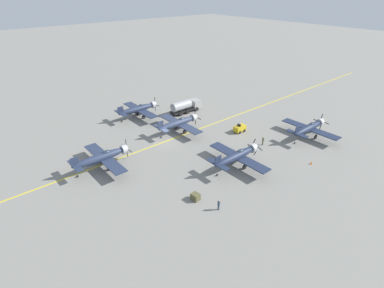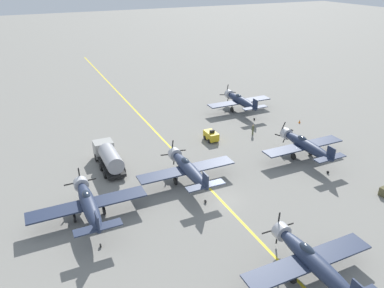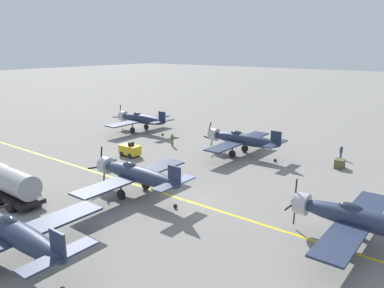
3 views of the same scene
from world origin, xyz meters
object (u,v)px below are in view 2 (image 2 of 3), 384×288
object	(u,v)px
tow_tractor	(211,136)
traffic_cone	(300,121)
airplane_far_right	(241,101)
airplane_mid_center	(188,169)
airplane_mid_left	(88,203)
airplane_near_center	(312,261)
fuel_tanker	(109,157)
airplane_mid_right	(305,145)
ground_crew_walking	(253,129)

from	to	relation	value
tow_tractor	traffic_cone	bearing A→B (deg)	-0.63
airplane_far_right	airplane_mid_center	distance (m)	26.25
airplane_mid_left	airplane_near_center	bearing A→B (deg)	-48.70
airplane_near_center	airplane_mid_center	xyz separation A→B (m)	(-2.75, 18.19, 0.00)
fuel_tanker	traffic_cone	bearing A→B (deg)	2.65
airplane_mid_left	fuel_tanker	xyz separation A→B (m)	(4.53, 10.26, -0.50)
airplane_mid_left	airplane_mid_right	bearing A→B (deg)	1.19
tow_tractor	ground_crew_walking	xyz separation A→B (m)	(6.76, -0.96, 0.15)
airplane_far_right	tow_tractor	xyz separation A→B (m)	(-10.50, -8.74, -1.22)
airplane_far_right	tow_tractor	distance (m)	13.72
fuel_tanker	airplane_mid_right	bearing A→B (deg)	-19.79
airplane_far_right	airplane_near_center	bearing A→B (deg)	-122.77
airplane_near_center	traffic_cone	distance (m)	35.40
airplane_mid_left	ground_crew_walking	bearing A→B (deg)	20.38
airplane_far_right	traffic_cone	distance (m)	10.91
ground_crew_walking	tow_tractor	bearing A→B (deg)	171.92
airplane_far_right	fuel_tanker	xyz separation A→B (m)	(-26.27, -10.42, -0.50)
airplane_mid_center	airplane_mid_right	xyz separation A→B (m)	(16.89, -0.81, 0.00)
traffic_cone	tow_tractor	bearing A→B (deg)	179.37
airplane_mid_center	ground_crew_walking	distance (m)	17.35
airplane_mid_right	ground_crew_walking	distance (m)	9.77
fuel_tanker	tow_tractor	world-z (taller)	fuel_tanker
airplane_near_center	traffic_cone	world-z (taller)	airplane_near_center
airplane_mid_left	ground_crew_walking	world-z (taller)	airplane_mid_left
airplane_mid_right	fuel_tanker	distance (m)	26.00
airplane_mid_left	airplane_mid_center	xyz separation A→B (m)	(12.10, 2.27, 0.00)
airplane_far_right	fuel_tanker	distance (m)	28.27
fuel_tanker	ground_crew_walking	distance (m)	22.55
airplane_mid_center	airplane_mid_right	distance (m)	16.91
airplane_near_center	fuel_tanker	world-z (taller)	airplane_near_center
airplane_near_center	ground_crew_walking	world-z (taller)	airplane_near_center
ground_crew_walking	airplane_mid_center	bearing A→B (deg)	-149.82
airplane_near_center	airplane_mid_left	xyz separation A→B (m)	(-14.84, 15.92, 0.00)
fuel_tanker	tow_tractor	size ratio (longest dim) A/B	3.08
airplane_mid_center	traffic_cone	world-z (taller)	airplane_mid_center
airplane_mid_center	ground_crew_walking	xyz separation A→B (m)	(14.97, 8.71, -1.07)
traffic_cone	airplane_mid_right	bearing A→B (deg)	-127.33
airplane_near_center	fuel_tanker	distance (m)	28.15
ground_crew_walking	airplane_mid_left	bearing A→B (deg)	-157.92
airplane_far_right	airplane_near_center	distance (m)	39.93
airplane_mid_right	traffic_cone	world-z (taller)	airplane_mid_right
airplane_mid_left	tow_tractor	size ratio (longest dim) A/B	4.62
airplane_mid_left	airplane_mid_right	size ratio (longest dim) A/B	1.00
airplane_near_center	airplane_mid_left	world-z (taller)	same
airplane_mid_center	ground_crew_walking	world-z (taller)	airplane_mid_center
fuel_tanker	traffic_cone	distance (m)	32.37
ground_crew_walking	airplane_near_center	bearing A→B (deg)	-114.44
airplane_mid_center	fuel_tanker	xyz separation A→B (m)	(-7.56, 7.99, -0.50)
airplane_mid_left	traffic_cone	bearing A→B (deg)	16.01
traffic_cone	ground_crew_walking	bearing A→B (deg)	-175.44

